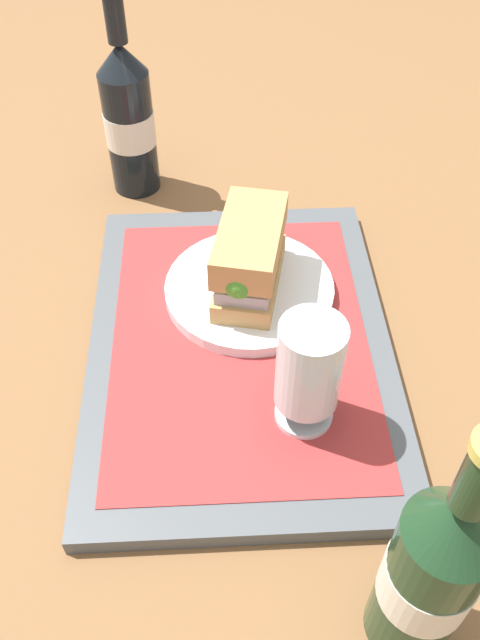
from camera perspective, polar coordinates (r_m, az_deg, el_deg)
The scene contains 8 objects.
ground_plane at distance 0.72m, azimuth 0.00°, elevation -2.69°, with size 3.00×3.00×0.00m, color brown.
tray at distance 0.72m, azimuth 0.00°, elevation -2.17°, with size 0.44×0.32×0.02m, color #4C5156.
placemat at distance 0.71m, azimuth 0.00°, elevation -1.62°, with size 0.38×0.27×0.00m, color #9E2D2D.
plate at distance 0.75m, azimuth 0.81°, elevation 2.65°, with size 0.19×0.19×0.01m, color white.
sandwich at distance 0.71m, azimuth 0.80°, elevation 5.34°, with size 0.14×0.09×0.08m.
beer_glass at distance 0.59m, azimuth 5.92°, elevation -4.41°, with size 0.06×0.06×0.12m.
beer_bottle at distance 0.50m, azimuth 16.10°, elevation -20.07°, with size 0.07×0.07×0.27m.
second_bottle at distance 0.90m, azimuth -9.54°, elevation 16.74°, with size 0.07×0.07×0.27m.
Camera 1 is at (0.46, -0.02, 0.55)m, focal length 37.27 mm.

